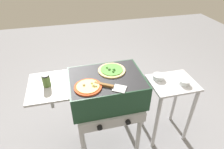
{
  "coord_description": "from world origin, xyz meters",
  "views": [
    {
      "loc": [
        -0.27,
        -1.28,
        1.83
      ],
      "look_at": [
        0.05,
        0.0,
        0.92
      ],
      "focal_mm": 30.28,
      "sensor_mm": 36.0,
      "label": 1
    }
  ],
  "objects": [
    {
      "name": "grill",
      "position": [
        -0.01,
        -0.0,
        0.76
      ],
      "size": [
        0.96,
        0.53,
        0.9
      ],
      "color": "#193823",
      "rests_on": "ground_plane"
    },
    {
      "name": "pizza_cheese",
      "position": [
        -0.17,
        -0.11,
        0.91
      ],
      "size": [
        0.22,
        0.22,
        0.03
      ],
      "color": "#C64723",
      "rests_on": "grill"
    },
    {
      "name": "spatula",
      "position": [
        0.0,
        -0.14,
        0.91
      ],
      "size": [
        0.25,
        0.18,
        0.02
      ],
      "color": "#B7BABF",
      "rests_on": "grill"
    },
    {
      "name": "prep_table",
      "position": [
        0.66,
        0.0,
        0.52
      ],
      "size": [
        0.44,
        0.36,
        0.73
      ],
      "color": "#B2B2B7",
      "rests_on": "ground_plane"
    },
    {
      "name": "pizza_veggie",
      "position": [
        0.07,
        0.08,
        0.91
      ],
      "size": [
        0.24,
        0.24,
        0.03
      ],
      "color": "#E0C17F",
      "rests_on": "grill"
    },
    {
      "name": "topping_bowl_far",
      "position": [
        0.54,
        0.09,
        0.75
      ],
      "size": [
        0.11,
        0.11,
        0.04
      ],
      "color": "silver",
      "rests_on": "prep_table"
    },
    {
      "name": "sauce_jar",
      "position": [
        -0.48,
        -0.0,
        0.95
      ],
      "size": [
        0.06,
        0.06,
        0.1
      ],
      "color": "#4C6B2D",
      "rests_on": "grill"
    },
    {
      "name": "ground_plane",
      "position": [
        0.0,
        0.0,
        0.0
      ],
      "size": [
        8.0,
        8.0,
        0.0
      ],
      "primitive_type": "plane",
      "color": "gray"
    },
    {
      "name": "topping_bowl_near",
      "position": [
        0.75,
        -0.05,
        0.75
      ],
      "size": [
        0.1,
        0.1,
        0.04
      ],
      "color": "silver",
      "rests_on": "prep_table"
    }
  ]
}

